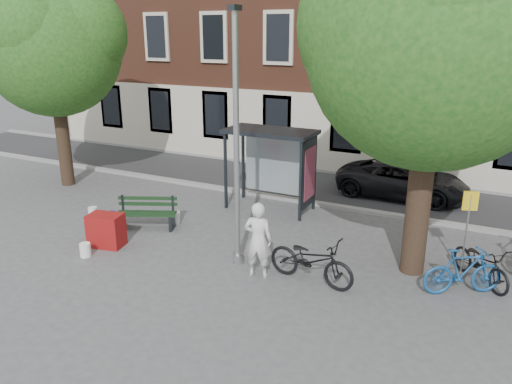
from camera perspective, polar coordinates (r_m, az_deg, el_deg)
The scene contains 20 objects.
ground at distance 12.72m, azimuth -2.08°, elevation -8.05°, with size 90.00×90.00×0.00m, color #4C4C4F.
road at distance 18.73m, azimuth 8.26°, elevation 0.48°, with size 40.00×4.00×0.01m, color #28282B.
curb_near at distance 16.92m, azimuth 6.08°, elevation -1.17°, with size 40.00×0.25×0.12m, color gray.
curb_far at distance 20.55m, azimuth 10.07°, elevation 2.12°, with size 40.00×0.25×0.12m, color gray.
lamppost at distance 11.77m, azimuth -2.23°, elevation 4.22°, with size 0.28×0.35×6.11m.
tree_right at distance 11.48m, azimuth 19.98°, elevation 17.13°, with size 5.76×5.60×8.20m.
tree_left at distance 19.42m, azimuth -22.60°, elevation 15.60°, with size 5.18×4.86×7.40m.
bus_shelter at distance 15.82m, azimuth 3.07°, elevation 4.57°, with size 2.85×1.45×2.62m.
painter at distance 11.69m, azimuth 0.23°, elevation -5.50°, with size 0.67×0.44×1.85m, color silver.
bench at distance 15.04m, azimuth -12.39°, elevation -2.54°, with size 1.82×1.22×0.90m.
bike_a at distance 11.62m, azimuth 6.33°, elevation -7.72°, with size 0.75×2.14×1.13m, color black.
bike_b at distance 11.99m, azimuth 22.60°, elevation -8.37°, with size 0.51×1.80×1.08m, color #1A508F.
bike_c at distance 12.68m, azimuth 24.33°, elevation -7.42°, with size 0.64×1.84×0.97m, color black.
car_dark at distance 18.12m, azimuth 16.41°, elevation 1.35°, with size 2.06×4.46×1.24m, color black.
red_stand at distance 14.07m, azimuth -16.75°, elevation -4.21°, with size 0.90×0.60×0.90m, color maroon.
blue_crate at distance 16.07m, azimuth -16.08°, elevation -2.70°, with size 0.55×0.40×0.20m, color navy.
bucket_a at distance 13.70m, azimuth -18.93°, elevation -6.28°, with size 0.28×0.28×0.36m, color white.
bucket_b at distance 15.34m, azimuth -9.19°, elevation -2.87°, with size 0.28×0.28×0.36m, color silver.
bucket_c at distance 16.33m, azimuth -18.13°, elevation -2.26°, with size 0.28×0.28×0.36m, color white.
notice_sign at distance 12.64m, azimuth 23.14°, elevation -2.24°, with size 0.34×0.16×2.06m.
Camera 1 is at (5.55, -10.00, 5.59)m, focal length 35.00 mm.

